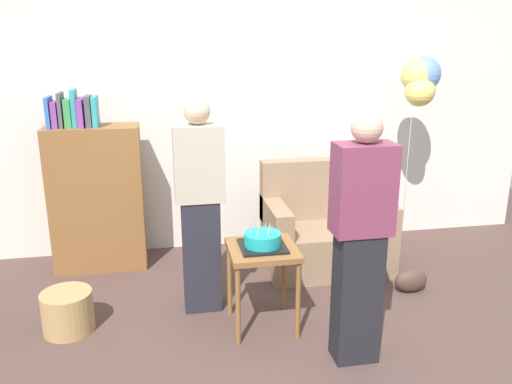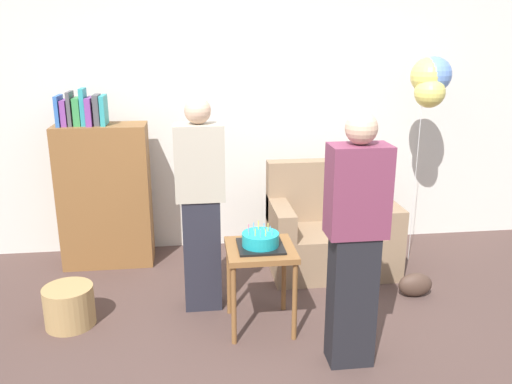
# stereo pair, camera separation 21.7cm
# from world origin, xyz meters

# --- Properties ---
(ground_plane) EXTENTS (8.00, 8.00, 0.00)m
(ground_plane) POSITION_xyz_m (0.00, 0.00, 0.00)
(ground_plane) COLOR #4C3833
(wall_back) EXTENTS (6.00, 0.10, 2.70)m
(wall_back) POSITION_xyz_m (0.00, 2.05, 1.35)
(wall_back) COLOR silver
(wall_back) RESTS_ON ground_plane
(couch) EXTENTS (1.10, 0.70, 0.96)m
(couch) POSITION_xyz_m (0.65, 1.32, 0.34)
(couch) COLOR #8C7054
(couch) RESTS_ON ground_plane
(bookshelf) EXTENTS (0.80, 0.36, 1.61)m
(bookshelf) POSITION_xyz_m (-1.37, 1.68, 0.69)
(bookshelf) COLOR brown
(bookshelf) RESTS_ON ground_plane
(side_table) EXTENTS (0.48, 0.48, 0.62)m
(side_table) POSITION_xyz_m (-0.12, 0.39, 0.52)
(side_table) COLOR brown
(side_table) RESTS_ON ground_plane
(birthday_cake) EXTENTS (0.32, 0.32, 0.17)m
(birthday_cake) POSITION_xyz_m (-0.12, 0.39, 0.67)
(birthday_cake) COLOR black
(birthday_cake) RESTS_ON side_table
(person_blowing_candles) EXTENTS (0.36, 0.22, 1.63)m
(person_blowing_candles) POSITION_xyz_m (-0.52, 0.74, 0.83)
(person_blowing_candles) COLOR #23232D
(person_blowing_candles) RESTS_ON ground_plane
(person_holding_cake) EXTENTS (0.36, 0.22, 1.63)m
(person_holding_cake) POSITION_xyz_m (0.40, -0.11, 0.83)
(person_holding_cake) COLOR black
(person_holding_cake) RESTS_ON ground_plane
(wicker_basket) EXTENTS (0.36, 0.36, 0.30)m
(wicker_basket) POSITION_xyz_m (-1.51, 0.57, 0.15)
(wicker_basket) COLOR #A88451
(wicker_basket) RESTS_ON ground_plane
(handbag) EXTENTS (0.28, 0.14, 0.20)m
(handbag) POSITION_xyz_m (1.19, 0.68, 0.10)
(handbag) COLOR #473328
(handbag) RESTS_ON ground_plane
(balloon_bunch) EXTENTS (0.35, 0.36, 1.87)m
(balloon_bunch) POSITION_xyz_m (1.52, 1.45, 1.68)
(balloon_bunch) COLOR silver
(balloon_bunch) RESTS_ON ground_plane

